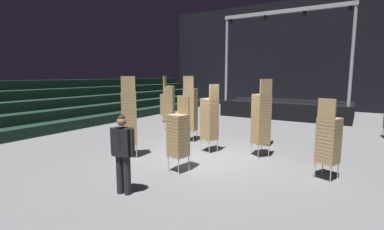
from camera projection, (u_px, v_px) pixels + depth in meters
The scene contains 14 objects.
ground_plane at pixel (207, 160), 8.48m from camera, with size 22.00×30.00×0.10m, color slate.
arena_end_wall at pixel (304, 55), 20.57m from camera, with size 22.00×0.30×8.00m, color black.
bleacher_bank_left at pixel (56, 103), 13.88m from camera, with size 3.75×24.00×2.25m.
stage_riser at pixel (286, 107), 16.89m from camera, with size 7.19×3.43×6.00m.
man_with_tie at pixel (122, 150), 5.78m from camera, with size 0.57×0.31×1.70m.
chair_stack_front_left at pixel (190, 109), 10.55m from camera, with size 0.51×0.51×2.48m.
chair_stack_front_right at pixel (328, 139), 6.64m from camera, with size 0.56×0.56×1.96m.
chair_stack_mid_left at pixel (210, 118), 9.05m from camera, with size 0.55×0.55×2.22m.
chair_stack_mid_right at pixel (169, 103), 12.80m from camera, with size 0.57×0.57×2.48m.
chair_stack_mid_centre at pixel (165, 104), 14.92m from camera, with size 0.57×0.57×1.96m.
chair_stack_rear_left at pixel (261, 118), 8.52m from camera, with size 0.62×0.62×2.39m.
chair_stack_rear_centre at pixel (179, 134), 7.19m from camera, with size 0.51×0.51×1.96m.
chair_stack_aisle_left at pixel (129, 117), 8.45m from camera, with size 0.62×0.62×2.48m.
chair_stack_aisle_right at pixel (265, 119), 9.94m from camera, with size 0.54×0.54×1.88m.
Camera 1 is at (3.90, -7.23, 2.50)m, focal length 26.03 mm.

